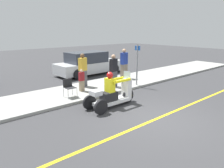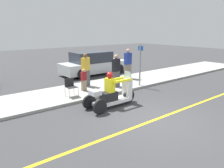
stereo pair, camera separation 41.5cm
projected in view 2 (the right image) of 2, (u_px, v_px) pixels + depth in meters
name	position (u px, v px, depth m)	size (l,w,h in m)	color
ground_plane	(155.00, 120.00, 7.66)	(60.00, 60.00, 0.00)	#38383A
lane_stripe	(148.00, 122.00, 7.45)	(24.00, 0.12, 0.01)	gold
sidewalk_strip	(86.00, 90.00, 11.14)	(28.00, 2.80, 0.12)	#9E9E99
motorcycle_trike	(112.00, 95.00, 8.84)	(2.36, 0.84, 1.47)	black
spectator_end_of_line	(84.00, 80.00, 10.71)	(0.27, 0.18, 1.09)	gray
spectator_with_child	(116.00, 71.00, 11.38)	(0.45, 0.32, 1.71)	#515156
spectator_mid_group	(128.00, 64.00, 13.32)	(0.46, 0.31, 1.82)	#726656
spectator_by_tree	(86.00, 70.00, 11.52)	(0.47, 0.35, 1.75)	#515156
folding_chair_set_back	(70.00, 85.00, 9.83)	(0.49, 0.49, 0.82)	#A5A8AD
parked_car_lot_far	(93.00, 64.00, 15.26)	(4.77, 2.03, 1.58)	silver
street_sign	(140.00, 63.00, 11.59)	(0.08, 0.36, 2.20)	gray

